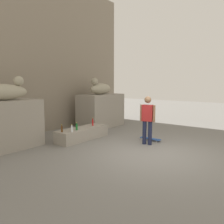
# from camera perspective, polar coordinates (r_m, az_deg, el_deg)

# --- Properties ---
(ground_plane) EXTENTS (40.00, 40.00, 0.00)m
(ground_plane) POSITION_cam_1_polar(r_m,az_deg,el_deg) (7.23, 9.62, -10.04)
(ground_plane) COLOR slate
(facade_wall) EXTENTS (10.11, 0.60, 6.67)m
(facade_wall) POSITION_cam_1_polar(r_m,az_deg,el_deg) (10.67, -17.82, 13.37)
(facade_wall) COLOR gray
(facade_wall) RESTS_ON ground_plane
(pedestal_left) EXTENTS (2.27, 1.19, 1.57)m
(pedestal_left) POSITION_cam_1_polar(r_m,az_deg,el_deg) (8.19, -25.12, -2.93)
(pedestal_left) COLOR gray
(pedestal_left) RESTS_ON ground_plane
(pedestal_right) EXTENTS (2.27, 1.19, 1.57)m
(pedestal_right) POSITION_cam_1_polar(r_m,az_deg,el_deg) (11.26, -2.73, 0.37)
(pedestal_right) COLOR gray
(pedestal_right) RESTS_ON ground_plane
(statue_reclining_left) EXTENTS (1.68, 0.86, 0.78)m
(statue_reclining_left) POSITION_cam_1_polar(r_m,az_deg,el_deg) (8.09, -25.28, 4.58)
(statue_reclining_left) COLOR #A49D85
(statue_reclining_left) RESTS_ON pedestal_left
(statue_reclining_right) EXTENTS (1.66, 0.78, 0.78)m
(statue_reclining_right) POSITION_cam_1_polar(r_m,az_deg,el_deg) (11.15, -2.87, 5.82)
(statue_reclining_right) COLOR #A49D85
(statue_reclining_right) RESTS_ON pedestal_right
(ledge_block) EXTENTS (2.21, 0.67, 0.45)m
(ledge_block) POSITION_cam_1_polar(r_m,az_deg,el_deg) (8.83, -7.28, -5.30)
(ledge_block) COLOR gray
(ledge_block) RESTS_ON ground_plane
(skater) EXTENTS (0.26, 0.53, 1.67)m
(skater) POSITION_cam_1_polar(r_m,az_deg,el_deg) (8.06, 8.71, -1.50)
(skater) COLOR #1E233F
(skater) RESTS_ON ground_plane
(skateboard) EXTENTS (0.23, 0.81, 0.08)m
(skateboard) POSITION_cam_1_polar(r_m,az_deg,el_deg) (8.78, 9.41, -6.49)
(skateboard) COLOR navy
(skateboard) RESTS_ON ground_plane
(bottle_green) EXTENTS (0.08, 0.08, 0.27)m
(bottle_green) POSITION_cam_1_polar(r_m,az_deg,el_deg) (8.39, -8.68, -3.64)
(bottle_green) COLOR #1E722D
(bottle_green) RESTS_ON ledge_block
(bottle_red) EXTENTS (0.06, 0.06, 0.31)m
(bottle_red) POSITION_cam_1_polar(r_m,az_deg,el_deg) (9.16, -4.76, -2.54)
(bottle_red) COLOR red
(bottle_red) RESTS_ON ledge_block
(bottle_clear) EXTENTS (0.07, 0.07, 0.27)m
(bottle_clear) POSITION_cam_1_polar(r_m,az_deg,el_deg) (8.08, -9.83, -4.12)
(bottle_clear) COLOR silver
(bottle_clear) RESTS_ON ledge_block
(bottle_brown) EXTENTS (0.06, 0.06, 0.27)m
(bottle_brown) POSITION_cam_1_polar(r_m,az_deg,el_deg) (8.12, -12.23, -4.11)
(bottle_brown) COLOR #593314
(bottle_brown) RESTS_ON ledge_block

